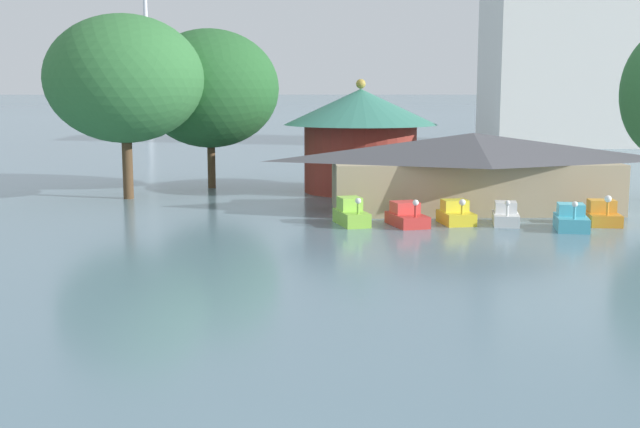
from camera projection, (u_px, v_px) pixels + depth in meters
The scene contains 11 objects.
pedal_boat_lime at pixel (351, 214), 44.91m from camera, with size 2.00×3.10×1.64m.
pedal_boat_red at pixel (407, 216), 44.59m from camera, with size 2.25×3.13×1.59m.
pedal_boat_yellow at pixel (456, 214), 45.16m from camera, with size 1.91×2.52×1.51m.
pedal_boat_white at pixel (506, 215), 45.02m from camera, with size 1.83×2.83×1.49m.
pedal_boat_cyan at pixel (571, 219), 43.31m from camera, with size 2.12×3.04×1.68m.
pedal_boat_orange at pixel (602, 215), 44.89m from camera, with size 1.95×2.57×1.76m.
boathouse at pixel (472, 170), 49.94m from camera, with size 18.36×7.32×4.76m.
green_roof_pavilion at pixel (360, 133), 58.83m from camera, with size 11.09×11.09×8.12m.
shoreline_tree_tall_left at pixel (124, 79), 54.35m from camera, with size 10.58×10.58×12.35m.
shoreline_tree_mid at pixel (210, 89), 60.45m from camera, with size 10.26×10.26×11.81m.
background_building_block at pixel (600, 39), 105.69m from camera, with size 29.57×13.70×27.49m.
Camera 1 is at (0.92, -12.72, 7.43)m, focal length 45.73 mm.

